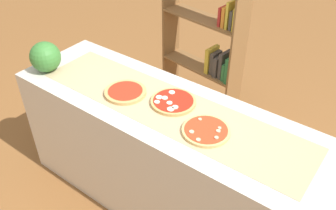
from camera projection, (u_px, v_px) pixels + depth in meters
name	position (u px, v px, depth m)	size (l,w,h in m)	color
ground_plane	(168.00, 201.00, 2.93)	(12.00, 12.00, 0.00)	brown
counter	(168.00, 159.00, 2.65)	(2.32, 0.70, 0.94)	beige
parchment_paper	(168.00, 107.00, 2.37)	(1.94, 0.46, 0.00)	tan
pizza_plain_0	(125.00, 92.00, 2.49)	(0.29, 0.29, 0.02)	tan
pizza_mozzarella_1	(173.00, 102.00, 2.40)	(0.30, 0.30, 0.03)	tan
pizza_mushroom_2	(206.00, 131.00, 2.16)	(0.29, 0.29, 0.03)	#DBB26B
watermelon	(45.00, 57.00, 2.68)	(0.23, 0.23, 0.23)	#387A33
bookshelf	(210.00, 54.00, 3.45)	(0.87, 0.35, 1.55)	brown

